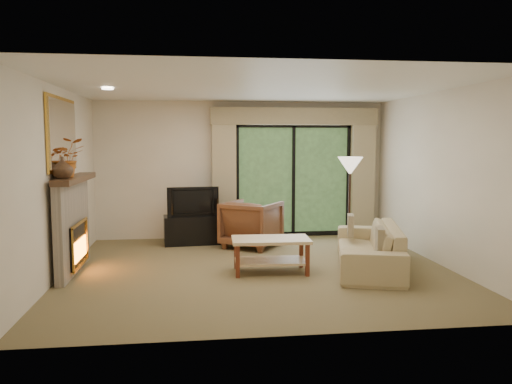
{
  "coord_description": "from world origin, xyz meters",
  "views": [
    {
      "loc": [
        -0.92,
        -7.03,
        1.86
      ],
      "look_at": [
        0.0,
        0.3,
        1.1
      ],
      "focal_mm": 35.0,
      "sensor_mm": 36.0,
      "label": 1
    }
  ],
  "objects": [
    {
      "name": "wall_right",
      "position": [
        2.75,
        0.0,
        1.3
      ],
      "size": [
        0.0,
        5.0,
        5.0
      ],
      "primitive_type": "plane",
      "rotation": [
        1.57,
        0.0,
        -1.57
      ],
      "color": "beige",
      "rests_on": "ground"
    },
    {
      "name": "pillow_far",
      "position": [
        1.53,
        0.51,
        0.53
      ],
      "size": [
        0.18,
        0.35,
        0.34
      ],
      "primitive_type": "cube",
      "rotation": [
        0.0,
        0.0,
        -0.27
      ],
      "color": "brown",
      "rests_on": "sofa"
    },
    {
      "name": "branches",
      "position": [
        -2.61,
        -0.09,
        1.63
      ],
      "size": [
        0.58,
        0.54,
        0.53
      ],
      "primitive_type": "imported",
      "rotation": [
        0.0,
        0.0,
        0.33
      ],
      "color": "#AE591D",
      "rests_on": "fireplace"
    },
    {
      "name": "wall_left",
      "position": [
        -2.75,
        0.0,
        1.3
      ],
      "size": [
        0.0,
        5.0,
        5.0
      ],
      "primitive_type": "plane",
      "rotation": [
        1.57,
        0.0,
        1.57
      ],
      "color": "beige",
      "rests_on": "ground"
    },
    {
      "name": "sofa",
      "position": [
        1.61,
        -0.12,
        0.32
      ],
      "size": [
        1.41,
        2.33,
        0.64
      ],
      "primitive_type": "imported",
      "rotation": [
        0.0,
        0.0,
        -1.84
      ],
      "color": "tan",
      "rests_on": "floor"
    },
    {
      "name": "sliding_door",
      "position": [
        1.0,
        2.45,
        1.1
      ],
      "size": [
        2.26,
        0.1,
        2.16
      ],
      "primitive_type": null,
      "color": "black",
      "rests_on": "floor"
    },
    {
      "name": "pillow_near",
      "position": [
        1.53,
        -0.75,
        0.53
      ],
      "size": [
        0.19,
        0.37,
        0.36
      ],
      "primitive_type": "cube",
      "rotation": [
        0.0,
        0.0,
        -0.27
      ],
      "color": "brown",
      "rests_on": "sofa"
    },
    {
      "name": "cornice",
      "position": [
        1.0,
        2.36,
        2.32
      ],
      "size": [
        3.2,
        0.24,
        0.32
      ],
      "primitive_type": "cube",
      "color": "#94835E",
      "rests_on": "wall_back"
    },
    {
      "name": "curtain_left",
      "position": [
        -0.35,
        2.34,
        1.2
      ],
      "size": [
        0.45,
        0.18,
        2.35
      ],
      "primitive_type": "cube",
      "color": "tan",
      "rests_on": "floor"
    },
    {
      "name": "tv",
      "position": [
        -0.94,
        1.95,
        0.78
      ],
      "size": [
        0.92,
        0.2,
        0.53
      ],
      "primitive_type": "imported",
      "rotation": [
        0.0,
        0.0,
        0.09
      ],
      "color": "black",
      "rests_on": "media_console"
    },
    {
      "name": "ceiling",
      "position": [
        0.0,
        0.0,
        2.6
      ],
      "size": [
        5.5,
        5.5,
        0.0
      ],
      "primitive_type": "plane",
      "rotation": [
        3.14,
        0.0,
        0.0
      ],
      "color": "white",
      "rests_on": "ground"
    },
    {
      "name": "mirror",
      "position": [
        -2.71,
        0.2,
        1.95
      ],
      "size": [
        0.07,
        1.45,
        1.02
      ],
      "primitive_type": null,
      "color": "gold",
      "rests_on": "wall_left"
    },
    {
      "name": "floor",
      "position": [
        0.0,
        0.0,
        0.0
      ],
      "size": [
        5.5,
        5.5,
        0.0
      ],
      "primitive_type": "plane",
      "color": "olive",
      "rests_on": "ground"
    },
    {
      "name": "fireplace",
      "position": [
        -2.63,
        0.2,
        0.69
      ],
      "size": [
        0.24,
        1.7,
        1.37
      ],
      "primitive_type": null,
      "color": "gray",
      "rests_on": "floor"
    },
    {
      "name": "curtain_right",
      "position": [
        2.35,
        2.34,
        1.2
      ],
      "size": [
        0.45,
        0.18,
        2.35
      ],
      "primitive_type": "cube",
      "color": "tan",
      "rests_on": "floor"
    },
    {
      "name": "vase",
      "position": [
        -2.61,
        -0.3,
        1.51
      ],
      "size": [
        0.33,
        0.33,
        0.28
      ],
      "primitive_type": "imported",
      "rotation": [
        0.0,
        0.0,
        0.27
      ],
      "color": "#462E1D",
      "rests_on": "fireplace"
    },
    {
      "name": "wall_front",
      "position": [
        0.0,
        -2.5,
        1.3
      ],
      "size": [
        5.0,
        0.0,
        5.0
      ],
      "primitive_type": "plane",
      "rotation": [
        -1.57,
        0.0,
        0.0
      ],
      "color": "beige",
      "rests_on": "ground"
    },
    {
      "name": "floor_lamp",
      "position": [
        1.71,
        1.12,
        0.79
      ],
      "size": [
        0.52,
        0.52,
        1.59
      ],
      "primitive_type": null,
      "rotation": [
        0.0,
        0.0,
        0.27
      ],
      "color": "beige",
      "rests_on": "floor"
    },
    {
      "name": "coffee_table",
      "position": [
        0.15,
        -0.18,
        0.25
      ],
      "size": [
        1.12,
        0.65,
        0.49
      ],
      "primitive_type": null,
      "rotation": [
        0.0,
        0.0,
        -0.04
      ],
      "color": "#DEB983",
      "rests_on": "floor"
    },
    {
      "name": "armchair",
      "position": [
        0.08,
        1.55,
        0.41
      ],
      "size": [
        1.23,
        1.23,
        0.82
      ],
      "primitive_type": "imported",
      "rotation": [
        0.0,
        0.0,
        2.56
      ],
      "color": "brown",
      "rests_on": "floor"
    },
    {
      "name": "wall_back",
      "position": [
        0.0,
        2.5,
        1.3
      ],
      "size": [
        5.0,
        0.0,
        5.0
      ],
      "primitive_type": "plane",
      "rotation": [
        1.57,
        0.0,
        0.0
      ],
      "color": "beige",
      "rests_on": "ground"
    },
    {
      "name": "media_console",
      "position": [
        -0.94,
        1.95,
        0.26
      ],
      "size": [
        1.07,
        0.55,
        0.52
      ],
      "primitive_type": "cube",
      "rotation": [
        0.0,
        0.0,
        0.09
      ],
      "color": "black",
      "rests_on": "floor"
    }
  ]
}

